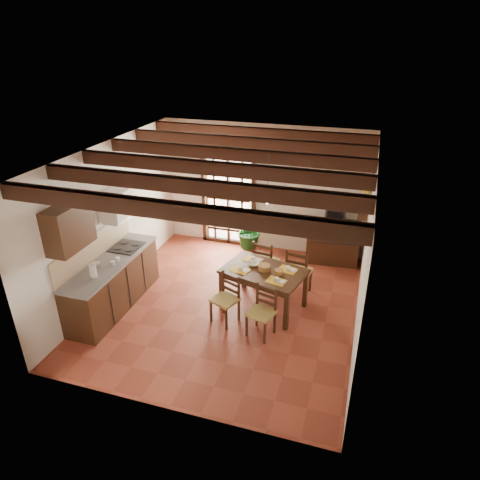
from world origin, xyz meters
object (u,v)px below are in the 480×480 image
at_px(pendant_lamp, 268,197).
at_px(sideboard, 333,242).
at_px(chair_near_right, 261,320).
at_px(potted_plant, 251,232).
at_px(chair_far_left, 265,270).
at_px(crt_tv, 336,214).
at_px(kitchen_counter, 113,283).
at_px(dining_table, 264,275).
at_px(chair_near_left, 225,307).
at_px(chair_far_right, 298,280).

bearing_deg(pendant_lamp, sideboard, 63.24).
distance_m(chair_near_right, pendant_lamp, 2.02).
bearing_deg(pendant_lamp, potted_plant, 113.71).
xyz_separation_m(chair_far_left, crt_tv, (1.16, 1.29, 0.81)).
height_order(kitchen_counter, pendant_lamp, pendant_lamp).
bearing_deg(dining_table, kitchen_counter, -149.43).
bearing_deg(crt_tv, kitchen_counter, -141.49).
distance_m(chair_near_left, chair_near_right, 0.70).
height_order(crt_tv, pendant_lamp, pendant_lamp).
distance_m(dining_table, chair_far_right, 0.87).
relative_size(chair_near_right, potted_plant, 0.41).
bearing_deg(chair_far_right, sideboard, -99.42).
height_order(crt_tv, potted_plant, potted_plant).
bearing_deg(chair_near_left, chair_near_right, 7.94).
height_order(chair_near_left, chair_near_right, chair_near_left).
distance_m(dining_table, sideboard, 2.31).
distance_m(potted_plant, pendant_lamp, 2.43).
relative_size(dining_table, sideboard, 1.46).
distance_m(kitchen_counter, chair_far_right, 3.38).
xyz_separation_m(kitchen_counter, sideboard, (3.56, 2.83, -0.02)).
xyz_separation_m(crt_tv, potted_plant, (-1.76, -0.23, -0.54)).
bearing_deg(chair_far_right, dining_table, 58.27).
bearing_deg(crt_tv, chair_far_left, -131.72).
relative_size(chair_far_right, potted_plant, 0.45).
height_order(chair_near_right, potted_plant, potted_plant).
xyz_separation_m(chair_far_right, potted_plant, (-1.28, 1.24, 0.27)).
xyz_separation_m(chair_far_right, crt_tv, (0.48, 1.46, 0.81)).
bearing_deg(kitchen_counter, sideboard, 38.40).
relative_size(sideboard, crt_tv, 2.67).
relative_size(kitchen_counter, chair_near_left, 2.58).
height_order(dining_table, pendant_lamp, pendant_lamp).
bearing_deg(chair_far_left, pendant_lamp, 114.39).
height_order(kitchen_counter, chair_far_right, kitchen_counter).
height_order(chair_near_right, chair_far_right, chair_far_right).
distance_m(dining_table, pendant_lamp, 1.42).
bearing_deg(chair_near_left, chair_far_left, 97.99).
height_order(chair_far_left, pendant_lamp, pendant_lamp).
bearing_deg(potted_plant, pendant_lamp, -66.29).
relative_size(dining_table, potted_plant, 0.75).
bearing_deg(crt_tv, chair_near_left, -119.23).
distance_m(kitchen_counter, chair_near_left, 2.07).
xyz_separation_m(sideboard, potted_plant, (-1.76, -0.23, 0.11)).
distance_m(chair_near_right, chair_far_left, 1.59).
bearing_deg(chair_near_left, kitchen_counter, -153.77).
distance_m(dining_table, potted_plant, 2.00).
bearing_deg(sideboard, chair_near_right, -110.13).
bearing_deg(chair_near_right, chair_far_left, 117.89).
distance_m(chair_far_right, sideboard, 1.55).
relative_size(chair_near_left, potted_plant, 0.42).
bearing_deg(chair_far_left, chair_near_right, 112.73).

